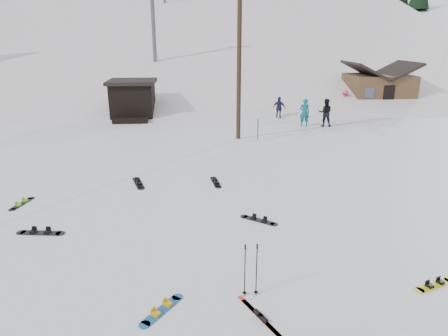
{
  "coord_description": "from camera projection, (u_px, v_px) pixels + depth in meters",
  "views": [
    {
      "loc": [
        -0.7,
        -8.88,
        5.81
      ],
      "look_at": [
        0.37,
        4.31,
        1.4
      ],
      "focal_mm": 32.0,
      "sensor_mm": 36.0,
      "label": 1
    }
  ],
  "objects": [
    {
      "name": "lift_hut",
      "position": [
        133.0,
        99.0,
        29.28
      ],
      "size": [
        3.4,
        4.1,
        2.75
      ],
      "color": "black",
      "rests_on": "ground"
    },
    {
      "name": "board_scatter_a",
      "position": [
        41.0,
        233.0,
        12.31
      ],
      "size": [
        1.52,
        0.45,
        0.11
      ],
      "rotation": [
        0.0,
        0.0,
        -0.13
      ],
      "color": "black",
      "rests_on": "ground"
    },
    {
      "name": "lift_tower_near",
      "position": [
        153.0,
        11.0,
        35.87
      ],
      "size": [
        2.2,
        0.36,
        8.0
      ],
      "color": "#595B60",
      "rests_on": "ski_slope"
    },
    {
      "name": "board_scatter_e",
      "position": [
        435.0,
        285.0,
        9.73
      ],
      "size": [
        1.22,
        0.59,
        0.09
      ],
      "rotation": [
        0.0,
        0.0,
        0.34
      ],
      "color": "yellow",
      "rests_on": "ground"
    },
    {
      "name": "board_scatter_d",
      "position": [
        259.0,
        220.0,
        13.15
      ],
      "size": [
        1.14,
        0.92,
        0.1
      ],
      "rotation": [
        0.0,
        0.0,
        -0.64
      ],
      "color": "black",
      "rests_on": "ground"
    },
    {
      "name": "skier_pink",
      "position": [
        345.0,
        100.0,
        32.34
      ],
      "size": [
        1.22,
        1.02,
        1.64
      ],
      "primitive_type": "imported",
      "rotation": [
        0.0,
        0.0,
        3.61
      ],
      "color": "#DC4D72",
      "rests_on": "ground"
    },
    {
      "name": "board_scatter_c",
      "position": [
        22.0,
        203.0,
        14.45
      ],
      "size": [
        0.52,
        1.28,
        0.09
      ],
      "rotation": [
        0.0,
        0.0,
        1.31
      ],
      "color": "black",
      "rests_on": "ground"
    },
    {
      "name": "trail_sign",
      "position": [
        258.0,
        118.0,
        22.96
      ],
      "size": [
        0.5,
        0.09,
        1.85
      ],
      "color": "#595B60",
      "rests_on": "ground"
    },
    {
      "name": "board_scatter_f",
      "position": [
        216.0,
        182.0,
        16.55
      ],
      "size": [
        0.41,
        1.39,
        0.1
      ],
      "rotation": [
        0.0,
        0.0,
        1.71
      ],
      "color": "black",
      "rests_on": "ground"
    },
    {
      "name": "hero_skis",
      "position": [
        261.0,
        317.0,
        8.61
      ],
      "size": [
        0.85,
        1.6,
        0.09
      ],
      "rotation": [
        0.0,
        0.0,
        0.45
      ],
      "color": "red",
      "rests_on": "ground"
    },
    {
      "name": "hero_snowboard",
      "position": [
        162.0,
        310.0,
        8.85
      ],
      "size": [
        0.92,
        1.14,
        0.1
      ],
      "rotation": [
        0.0,
        0.0,
        0.93
      ],
      "color": "#1A61A9",
      "rests_on": "ground"
    },
    {
      "name": "utility_pole",
      "position": [
        239.0,
        57.0,
        22.2
      ],
      "size": [
        2.0,
        0.26,
        9.0
      ],
      "color": "#3A2819",
      "rests_on": "ground"
    },
    {
      "name": "treeline_crest",
      "position": [
        194.0,
        62.0,
        91.62
      ],
      "size": [
        50.0,
        6.0,
        10.0
      ],
      "primitive_type": null,
      "color": "black",
      "rests_on": "ski_slope"
    },
    {
      "name": "ground",
      "position": [
        223.0,
        272.0,
        10.29
      ],
      "size": [
        200.0,
        200.0,
        0.0
      ],
      "primitive_type": "plane",
      "color": "white",
      "rests_on": "ground"
    },
    {
      "name": "skier_navy",
      "position": [
        279.0,
        108.0,
        28.82
      ],
      "size": [
        1.04,
        0.78,
        1.64
      ],
      "primitive_type": "imported",
      "rotation": [
        0.0,
        0.0,
        2.69
      ],
      "color": "#201C47",
      "rests_on": "ground"
    },
    {
      "name": "ridge_right",
      "position": [
        435.0,
        146.0,
        63.95
      ],
      "size": [
        45.66,
        93.98,
        54.59
      ],
      "primitive_type": "cube",
      "rotation": [
        0.21,
        -0.05,
        -0.12
      ],
      "color": "white",
      "rests_on": "ground"
    },
    {
      "name": "ski_slope",
      "position": [
        197.0,
        148.0,
        66.09
      ],
      "size": [
        60.0,
        85.24,
        65.97
      ],
      "primitive_type": "cube",
      "rotation": [
        0.31,
        0.0,
        0.0
      ],
      "color": "white",
      "rests_on": "ground"
    },
    {
      "name": "ski_poles",
      "position": [
        251.0,
        269.0,
        9.18
      ],
      "size": [
        0.37,
        0.1,
        1.34
      ],
      "color": "black",
      "rests_on": "ground"
    },
    {
      "name": "skier_teal",
      "position": [
        304.0,
        112.0,
        26.62
      ],
      "size": [
        0.72,
        0.52,
        1.84
      ],
      "primitive_type": "imported",
      "rotation": [
        0.0,
        0.0,
        3.01
      ],
      "color": "#0A5B6C",
      "rests_on": "ground"
    },
    {
      "name": "cabin",
      "position": [
        378.0,
        89.0,
        33.66
      ],
      "size": [
        5.39,
        4.4,
        3.77
      ],
      "color": "brown",
      "rests_on": "ground"
    },
    {
      "name": "board_scatter_b",
      "position": [
        138.0,
        183.0,
        16.44
      ],
      "size": [
        0.65,
        1.51,
        0.11
      ],
      "rotation": [
        0.0,
        0.0,
        1.86
      ],
      "color": "black",
      "rests_on": "ground"
    },
    {
      "name": "skier_dark",
      "position": [
        325.0,
        113.0,
        26.58
      ],
      "size": [
        1.03,
        0.89,
        1.84
      ],
      "primitive_type": "imported",
      "rotation": [
        0.0,
        0.0,
        2.9
      ],
      "color": "black",
      "rests_on": "ground"
    }
  ]
}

